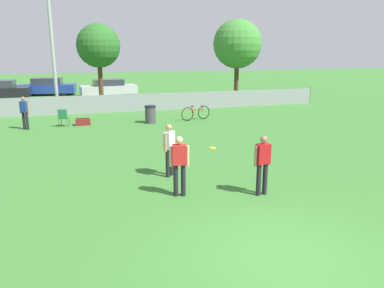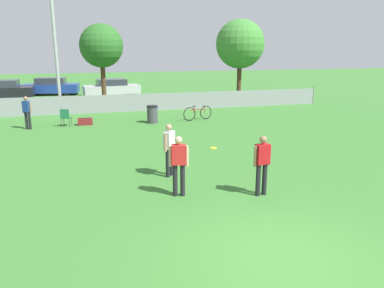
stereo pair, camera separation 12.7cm
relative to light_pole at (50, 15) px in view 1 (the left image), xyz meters
The scene contains 16 objects.
ground_plane 20.19m from the light_pole, 75.09° to the right, with size 120.00×120.00×0.00m, color #38722D.
fence_backline 7.24m from the light_pole, ahead, with size 24.77×0.07×1.21m.
light_pole is the anchor object (origin of this frame).
tree_near_pole 4.32m from the light_pole, 45.14° to the left, with size 2.96×2.96×5.54m.
tree_far_right 12.44m from the light_pole, ahead, with size 3.43×3.43×5.91m.
player_receiver_white 14.85m from the light_pole, 73.75° to the right, with size 0.41×0.42×1.64m.
player_defender_red 16.34m from the light_pole, 75.81° to the right, with size 0.51×0.30×1.64m.
player_thrower_red 17.47m from the light_pole, 69.16° to the right, with size 0.52×0.26×1.64m.
spectator_in_blue 6.89m from the light_pole, 104.86° to the right, with size 0.45×0.36×1.61m.
frisbee_disc 13.69m from the light_pole, 59.40° to the right, with size 0.27×0.27×0.03m.
folding_chair_sideline 6.93m from the light_pole, 83.71° to the right, with size 0.54×0.55×0.90m.
bicycle_sideline 10.30m from the light_pole, 31.79° to the right, with size 1.77×0.59×0.81m.
trash_bin 8.66m from the light_pole, 44.35° to the right, with size 0.60×0.60×0.93m.
gear_bag_sideline 7.23m from the light_pole, 71.75° to the right, with size 0.75×0.41×0.36m.
parked_car_blue 11.34m from the light_pole, 97.35° to the left, with size 4.71×2.29×1.47m.
parked_car_silver 10.16m from the light_pole, 65.38° to the left, with size 4.75×2.27×1.40m.
Camera 1 is at (-3.48, -5.58, 3.83)m, focal length 35.00 mm.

